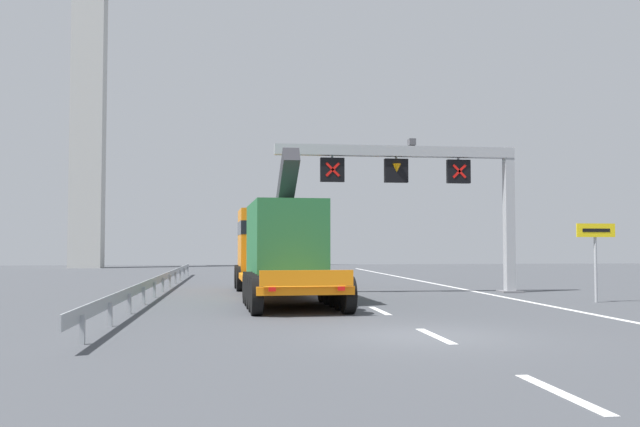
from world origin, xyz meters
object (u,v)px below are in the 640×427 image
Objects in this scene: overhead_lane_gantry at (428,175)px; exit_sign_yellow at (596,243)px; heavy_haul_truck_orange at (277,246)px; bridge_pylon_distant at (90,31)px.

exit_sign_yellow is (4.58, -5.31, -2.89)m from overhead_lane_gantry.
bridge_pylon_distant is at bearing 112.53° from heavy_haul_truck_orange.
bridge_pylon_distant is (-25.79, 40.07, 19.19)m from exit_sign_yellow.
heavy_haul_truck_orange is 11.88m from exit_sign_yellow.
bridge_pylon_distant reaches higher than overhead_lane_gantry.
bridge_pylon_distant reaches higher than heavy_haul_truck_orange.
bridge_pylon_distant is (-21.21, 34.76, 16.30)m from overhead_lane_gantry.
heavy_haul_truck_orange is 5.07× the size of exit_sign_yellow.
heavy_haul_truck_orange reaches higher than exit_sign_yellow.
overhead_lane_gantry reaches higher than exit_sign_yellow.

